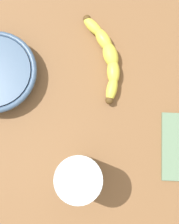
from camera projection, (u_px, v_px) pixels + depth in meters
wooden_tabletop at (87, 114)px, 61.60cm from camera, size 120.00×120.00×3.00cm
banana at (105, 56)px, 60.33cm from camera, size 20.77×8.85×3.26cm
smoothie_glass at (78, 177)px, 52.06cm from camera, size 8.37×8.37×12.64cm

